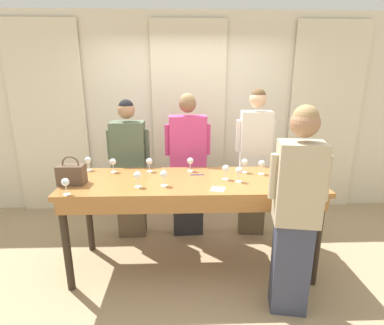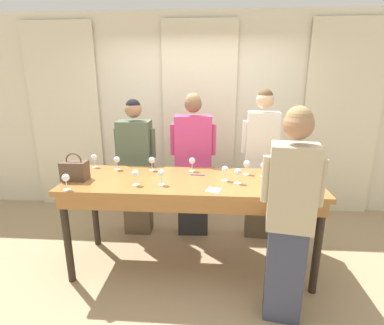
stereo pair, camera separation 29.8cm
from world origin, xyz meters
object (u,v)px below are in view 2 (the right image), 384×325
handbag (75,170)px  guest_olive_jacket (136,168)px  tasting_bar (191,190)px  wine_glass_by_bottle (247,164)px  wine_bottle (295,168)px  wine_glass_by_handbag (135,174)px  wine_glass_center_mid (152,161)px  wine_glass_back_right (161,174)px  wine_glass_near_host (66,178)px  wine_glass_center_left (94,158)px  guest_cream_sweater (261,164)px  wine_glass_back_mid (269,183)px  guest_pink_top (193,165)px  wine_glass_front_mid (225,170)px  wine_glass_front_right (192,161)px  wine_glass_front_left (117,160)px  wine_glass_back_left (238,173)px  wine_glass_center_right (264,166)px  host_pouring (289,216)px

handbag → guest_olive_jacket: bearing=63.2°
tasting_bar → wine_glass_by_bottle: (0.56, 0.24, 0.21)m
wine_bottle → wine_glass_by_handbag: (-1.51, -0.26, -0.01)m
handbag → wine_glass_by_handbag: bearing=-9.3°
wine_glass_center_mid → wine_glass_back_right: (0.18, -0.44, 0.00)m
wine_glass_near_host → wine_glass_center_left: bearing=91.4°
guest_cream_sweater → wine_glass_back_mid: bearing=-95.1°
guest_pink_top → guest_cream_sweater: guest_cream_sweater is taller
wine_glass_center_mid → guest_cream_sweater: (1.23, 0.43, -0.13)m
wine_glass_front_mid → wine_glass_center_mid: bearing=160.2°
tasting_bar → wine_bottle: (1.01, 0.10, 0.22)m
wine_glass_center_left → wine_glass_back_right: same height
wine_glass_front_right → wine_glass_front_left: bearing=-179.4°
wine_glass_back_left → wine_glass_back_mid: size_ratio=1.00×
handbag → wine_glass_center_left: handbag is taller
handbag → wine_glass_front_mid: bearing=3.2°
wine_glass_center_right → guest_olive_jacket: size_ratio=0.09×
wine_glass_front_mid → wine_glass_center_mid: same height
wine_glass_front_mid → wine_glass_center_right: bearing=21.3°
wine_glass_by_handbag → guest_pink_top: 1.02m
wine_bottle → wine_glass_by_bottle: bearing=162.6°
wine_glass_back_mid → wine_glass_near_host: same height
wine_glass_center_left → host_pouring: bearing=-27.2°
wine_bottle → wine_glass_front_mid: 0.68m
wine_glass_front_left → wine_glass_center_left: same height
tasting_bar → wine_glass_front_mid: 0.39m
wine_glass_center_left → wine_glass_center_mid: bearing=-6.1°
wine_glass_front_mid → guest_cream_sweater: guest_cream_sweater is taller
wine_glass_center_mid → guest_pink_top: 0.62m
wine_glass_front_right → guest_olive_jacket: size_ratio=0.09×
wine_glass_center_left → wine_glass_back_left: size_ratio=1.00×
wine_bottle → handbag: 2.15m
wine_glass_front_left → wine_glass_back_left: same height
wine_glass_by_bottle → guest_cream_sweater: guest_cream_sweater is taller
guest_pink_top → wine_glass_by_bottle: bearing=-39.9°
wine_glass_back_left → wine_glass_center_left: bearing=164.8°
wine_glass_front_right → wine_glass_center_right: (0.74, -0.13, 0.00)m
wine_glass_back_right → host_pouring: (1.07, -0.47, -0.16)m
handbag → guest_pink_top: guest_pink_top is taller
host_pouring → guest_cream_sweater: bearing=90.9°
wine_glass_front_mid → wine_glass_by_bottle: 0.32m
handbag → guest_olive_jacket: 0.91m
wine_glass_front_mid → wine_glass_center_right: (0.40, 0.15, 0.00)m
tasting_bar → wine_glass_back_right: wine_glass_back_right is taller
wine_glass_center_left → wine_glass_back_mid: same height
host_pouring → wine_glass_back_right: bearing=156.3°
wine_glass_back_left → host_pouring: 0.68m
guest_cream_sweater → host_pouring: 1.34m
handbag → wine_glass_front_left: size_ratio=1.84×
wine_glass_by_handbag → wine_glass_back_right: bearing=5.4°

